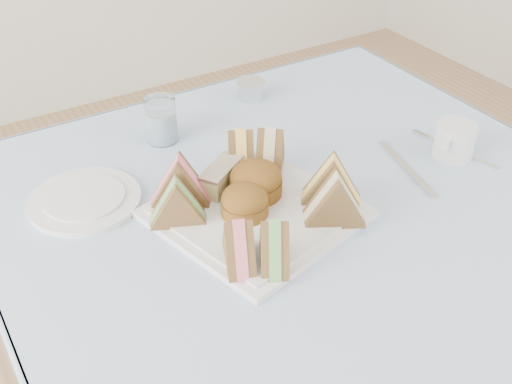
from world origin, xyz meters
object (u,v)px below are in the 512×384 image
table (303,357)px  serving_plate (256,214)px  water_glass (161,120)px  creamer_jug (454,141)px

table → serving_plate: (-0.09, 0.03, 0.38)m
table → water_glass: water_glass is taller
water_glass → table: bearing=-70.6°
table → water_glass: (-0.12, 0.34, 0.42)m
serving_plate → water_glass: (-0.03, 0.31, 0.04)m
serving_plate → table: bearing=-34.2°
water_glass → creamer_jug: (0.45, -0.34, -0.01)m
table → water_glass: bearing=109.4°
serving_plate → creamer_jug: bearing=-18.4°
table → serving_plate: 0.39m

